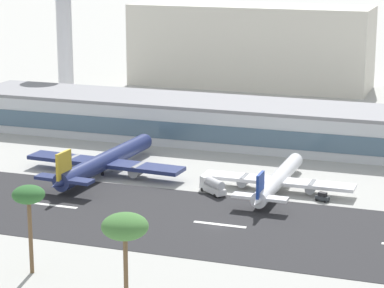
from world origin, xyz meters
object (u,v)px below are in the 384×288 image
Objects in this scene: airliner_gold_tail_gate_0 at (103,162)px; service_baggage_tug_1 at (322,197)px; service_fuel_truck_0 at (213,186)px; palm_tree_0 at (29,197)px; distant_hotel_block at (250,46)px; control_tower at (64,23)px; palm_tree_1 at (125,228)px; terminal_building at (243,123)px; airliner_navy_tail_gate_1 at (277,181)px.

airliner_gold_tail_gate_0 is 14.68× the size of service_baggage_tug_1.
service_fuel_truck_0 is 0.48× the size of palm_tree_0.
distant_hotel_block is 208.96m from palm_tree_0.
control_tower is 185.80m from palm_tree_1.
terminal_building is at bearing -75.52° from distant_hotel_block.
palm_tree_1 reaches higher than terminal_building.
control_tower is 2.72× the size of palm_tree_1.
service_fuel_truck_0 reaches higher than service_baggage_tug_1.
control_tower reaches higher than palm_tree_0.
airliner_navy_tail_gate_1 is at bearing 84.46° from palm_tree_1.
palm_tree_0 is (15.78, -208.35, -1.96)m from distant_hotel_block.
palm_tree_0 is at bearing 75.05° from service_baggage_tug_1.
palm_tree_1 reaches higher than service_fuel_truck_0.
terminal_building is at bearing 85.20° from palm_tree_0.
airliner_gold_tail_gate_0 is (-25.23, -46.19, -2.80)m from terminal_building.
control_tower reaches higher than distant_hotel_block.
airliner_gold_tail_gate_0 is at bearing -118.64° from terminal_building.
distant_hotel_block reaches higher than palm_tree_0.
airliner_gold_tail_gate_0 is at bearing -57.16° from control_tower.
palm_tree_0 is 0.98× the size of palm_tree_1.
distant_hotel_block reaches higher than service_baggage_tug_1.
terminal_building is at bearing -42.26° from service_fuel_truck_0.
airliner_gold_tail_gate_0 is at bearing 90.75° from airliner_navy_tail_gate_1.
terminal_building is 60.05m from service_baggage_tug_1.
palm_tree_0 is at bearing -64.76° from control_tower.
palm_tree_0 is (15.90, -64.92, 11.38)m from airliner_gold_tail_gate_0.
service_baggage_tug_1 is (26.54, 2.82, -0.98)m from service_fuel_truck_0.
distant_hotel_block is 221.92m from palm_tree_1.
airliner_navy_tail_gate_1 is 2.54× the size of palm_tree_0.
airliner_navy_tail_gate_1 is 73.32m from palm_tree_0.
control_tower is 2.79× the size of palm_tree_0.
distant_hotel_block is 158.80m from service_baggage_tug_1.
palm_tree_1 is (39.47, -218.38, -1.76)m from distant_hotel_block.
airliner_gold_tail_gate_0 is 2.99× the size of palm_tree_1.
airliner_navy_tail_gate_1 is (46.89, 0.45, -0.58)m from airliner_gold_tail_gate_0.
palm_tree_1 is (-7.31, -75.39, 12.16)m from airliner_navy_tail_gate_1.
palm_tree_0 reaches higher than service_fuel_truck_0.
distant_hotel_block reaches higher than airliner_navy_tail_gate_1.
airliner_gold_tail_gate_0 is at bearing -90.05° from distant_hotel_block.
palm_tree_1 is at bearing 94.85° from service_baggage_tug_1.
distant_hotel_block reaches higher than palm_tree_1.
service_fuel_truck_0 is 2.30× the size of service_baggage_tug_1.
palm_tree_0 is 25.72m from palm_tree_1.
palm_tree_1 reaches higher than palm_tree_0.
palm_tree_0 is (-43.07, -61.71, 13.80)m from service_baggage_tug_1.
terminal_building is 91.69m from control_tower.
service_fuel_truck_0 is (86.99, -90.56, -28.15)m from control_tower.
service_baggage_tug_1 is (12.08, -3.66, -1.84)m from airliner_navy_tail_gate_1.
palm_tree_1 is at bearing 174.67° from airliner_navy_tail_gate_1.
palm_tree_0 is at bearing 154.83° from airliner_navy_tail_gate_1.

